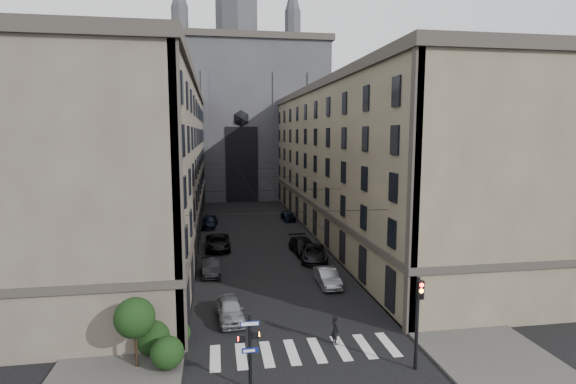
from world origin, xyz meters
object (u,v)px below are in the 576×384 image
car_right_midnear (313,253)px  car_right_midfar (303,246)px  pedestrian (335,329)px  car_left_midnear (211,267)px  car_right_near (327,277)px  car_right_far (288,215)px  car_left_near (230,309)px  car_left_midfar (218,242)px  pedestrian_signal_left (250,346)px  car_left_far (209,222)px  gothic_tower (238,109)px  traffic_light_right (418,312)px

car_right_midnear → car_right_midfar: bearing=106.2°
car_right_midnear → pedestrian: bearing=-90.8°
car_left_midnear → car_right_near: (9.77, -4.58, -0.01)m
car_right_far → car_left_near: bearing=-108.2°
car_right_midnear → pedestrian: size_ratio=3.10×
car_left_midfar → car_right_far: bearing=54.8°
pedestrian_signal_left → car_left_far: (-2.47, 40.19, -1.57)m
car_right_midfar → car_right_midnear: bearing=-85.6°
car_left_midnear → car_right_midfar: bearing=28.3°
gothic_tower → pedestrian: bearing=-88.3°
gothic_tower → car_right_far: size_ratio=13.22×
traffic_light_right → car_left_near: 13.08m
pedestrian_signal_left → car_left_midnear: pedestrian_signal_left is taller
car_left_near → car_right_far: car_left_near is taller
pedestrian_signal_left → car_right_far: (9.09, 43.24, -1.57)m
car_left_midfar → pedestrian: 24.91m
gothic_tower → car_right_midfar: gothic_tower is taller
car_right_near → car_right_midnear: (0.44, 7.51, 0.05)m
car_left_near → car_right_midfar: 18.24m
car_left_near → pedestrian: bearing=-41.2°
car_right_midnear → car_right_midfar: (-0.44, 2.86, 0.03)m
car_left_midnear → car_left_midfar: (0.71, 8.97, 0.06)m
car_left_midfar → car_right_near: bearing=-56.9°
traffic_light_right → car_right_far: bearing=90.0°
pedestrian → car_left_midnear: bearing=12.1°
gothic_tower → car_right_midnear: 54.36m
car_left_midnear → pedestrian: (7.61, -14.97, 0.17)m
traffic_light_right → car_left_midnear: bearing=120.9°
car_left_midnear → car_left_far: car_left_far is taller
car_right_far → gothic_tower: bearing=98.0°
car_right_near → pedestrian: (-2.16, -10.39, 0.18)m
gothic_tower → pedestrian_signal_left: (-3.51, -73.46, -15.48)m
car_left_midfar → gothic_tower: bearing=83.2°
car_right_near → traffic_light_right: bearing=-84.5°
pedestrian_signal_left → pedestrian: size_ratio=2.19×
pedestrian → gothic_tower: bearing=-13.2°
car_left_midfar → car_left_far: 12.17m
car_right_midfar → car_left_midfar: bearing=156.4°
car_left_far → pedestrian_signal_left: bearing=-79.8°
car_left_midfar → pedestrian: pedestrian is taller
car_right_midnear → gothic_tower: bearing=102.6°
car_left_far → pedestrian: 36.94m
car_left_midnear → car_right_far: bearing=62.8°
car_left_midfar → car_right_far: size_ratio=1.32×
gothic_tower → traffic_light_right: size_ratio=11.15×
car_left_near → car_right_far: bearing=69.2°
car_right_near → pedestrian: size_ratio=2.45×
car_left_far → car_right_midnear: size_ratio=0.92×
car_left_midnear → car_right_far: same height
car_left_near → pedestrian: size_ratio=2.48×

